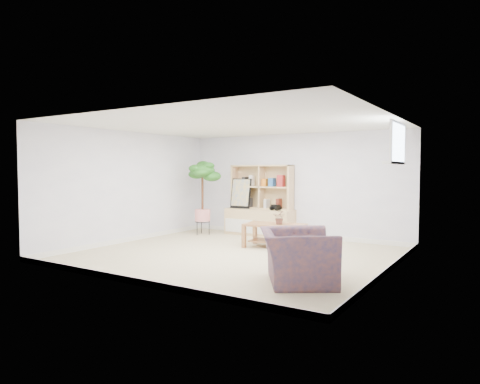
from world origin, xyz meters
The scene contains 14 objects.
floor centered at (0.00, 0.00, 0.00)m, with size 5.50×5.00×0.01m, color #C5B882.
ceiling centered at (0.00, 0.00, 2.40)m, with size 5.50×5.00×0.01m, color white.
walls centered at (0.00, 0.00, 1.20)m, with size 5.51×5.01×2.40m.
baseboard centered at (0.00, 0.00, 0.05)m, with size 5.50×5.00×0.10m, color white, non-canonical shape.
window centered at (2.73, 0.60, 2.00)m, with size 0.10×0.98×0.68m, color silver, non-canonical shape.
window_sill centered at (2.67, 0.60, 1.68)m, with size 0.14×1.00×0.04m, color white.
storage_unit centered at (-0.76, 2.24, 0.84)m, with size 1.68×0.57×1.68m, color tan, non-canonical shape.
poster centered at (-1.24, 2.17, 0.99)m, with size 0.52×0.12×0.73m, color yellow, non-canonical shape.
toy_truck centered at (-0.28, 2.15, 0.71)m, with size 0.28×0.19×0.15m, color black, non-canonical shape.
coffee_table centered at (0.30, 1.00, 0.24)m, with size 1.18×0.65×0.48m, color brown, non-canonical shape.
table_plant centered at (0.43, 0.96, 0.62)m, with size 0.25×0.22×0.28m, color #105117.
floor_tree centered at (-2.00, 1.63, 0.89)m, with size 0.66×0.66×1.79m, color #265D1D, non-canonical shape.
armchair centered at (1.79, -1.20, 0.42)m, with size 1.13×0.98×0.83m, color navy.
sill_plant centered at (2.67, 0.59, 1.82)m, with size 0.13×0.11×0.24m, color #265D1D.
Camera 1 is at (4.25, -6.60, 1.57)m, focal length 32.00 mm.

